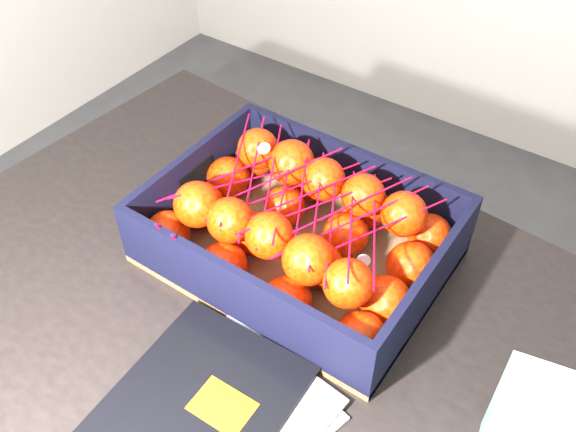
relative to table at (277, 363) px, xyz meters
The scene contains 6 objects.
room_shell 0.62m from the table, 42.70° to the right, with size 3.54×3.54×2.50m.
table is the anchor object (origin of this frame).
magazine_stack 0.21m from the table, 84.33° to the right, with size 0.27×0.32×0.02m.
produce_crate 0.19m from the table, 110.12° to the left, with size 0.43×0.32×0.11m.
clementine_heap 0.22m from the table, 109.53° to the left, with size 0.41×0.30×0.13m.
mesh_net 0.26m from the table, 113.36° to the left, with size 0.36×0.29×0.11m.
Camera 1 is at (0.20, -0.32, 1.48)m, focal length 38.99 mm.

